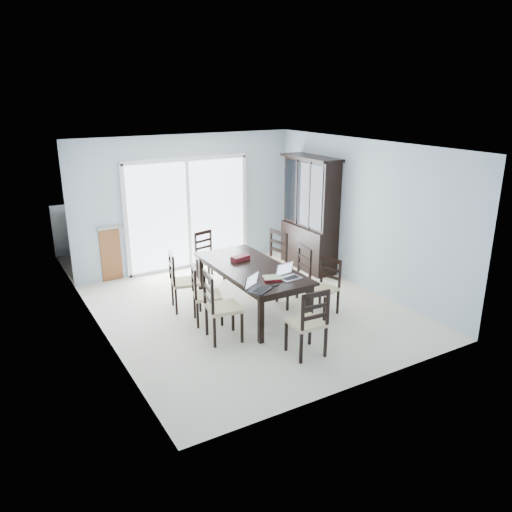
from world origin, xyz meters
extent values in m
plane|color=silver|center=(0.00, 0.00, 0.00)|extent=(5.00, 5.00, 0.00)
plane|color=white|center=(0.00, 0.00, 2.60)|extent=(5.00, 5.00, 0.00)
cube|color=#A5B6C5|center=(0.00, 2.50, 1.30)|extent=(4.50, 0.02, 2.60)
cube|color=#A5B6C5|center=(-2.25, 0.00, 1.30)|extent=(0.02, 5.00, 2.60)
cube|color=#A5B6C5|center=(2.25, 0.00, 1.30)|extent=(0.02, 5.00, 2.60)
cube|color=gray|center=(0.00, 3.50, -0.05)|extent=(4.50, 2.00, 0.10)
cube|color=#99999E|center=(0.00, 4.50, 0.55)|extent=(4.50, 0.06, 1.10)
cube|color=black|center=(0.00, 0.00, 0.73)|extent=(1.00, 2.20, 0.04)
cube|color=black|center=(0.00, 0.00, 0.67)|extent=(0.88, 2.08, 0.10)
cube|color=black|center=(-0.42, -1.00, 0.34)|extent=(0.07, 0.07, 0.69)
cube|color=black|center=(0.42, -1.00, 0.34)|extent=(0.07, 0.07, 0.69)
cube|color=black|center=(-0.42, 1.00, 0.34)|extent=(0.07, 0.07, 0.69)
cube|color=black|center=(0.42, 1.00, 0.34)|extent=(0.07, 0.07, 0.69)
cube|color=black|center=(2.01, 1.25, 0.42)|extent=(0.45, 1.30, 0.85)
cube|color=black|center=(2.04, 1.25, 1.50)|extent=(0.38, 1.30, 1.30)
cube|color=black|center=(2.01, 1.25, 2.17)|extent=(0.50, 1.38, 0.05)
cube|color=black|center=(1.84, 0.83, 1.50)|extent=(0.02, 0.36, 1.18)
cube|color=black|center=(1.84, 1.25, 1.50)|extent=(0.02, 0.36, 1.18)
cube|color=black|center=(1.84, 1.67, 1.50)|extent=(0.02, 0.36, 1.18)
cube|color=silver|center=(0.00, 2.48, 1.05)|extent=(2.40, 0.02, 2.10)
cube|color=white|center=(0.00, 2.46, 2.14)|extent=(2.52, 0.05, 0.08)
cube|color=white|center=(0.00, 2.46, 1.05)|extent=(0.06, 0.05, 2.10)
cube|color=white|center=(0.00, 2.46, 0.03)|extent=(2.52, 0.05, 0.05)
cube|color=black|center=(-0.97, -0.40, 0.22)|extent=(0.04, 0.04, 0.45)
cube|color=black|center=(-1.03, -0.80, 0.22)|extent=(0.04, 0.04, 0.45)
cube|color=black|center=(-0.58, -0.47, 0.22)|extent=(0.04, 0.04, 0.45)
cube|color=black|center=(-0.64, -0.86, 0.22)|extent=(0.04, 0.04, 0.45)
cube|color=#C6B284|center=(-0.81, -0.63, 0.48)|extent=(0.50, 0.50, 0.05)
cube|color=black|center=(-0.89, 0.20, 0.20)|extent=(0.04, 0.04, 0.41)
cube|color=black|center=(-1.00, -0.14, 0.20)|extent=(0.04, 0.04, 0.41)
cube|color=black|center=(-0.55, 0.10, 0.20)|extent=(0.04, 0.04, 0.41)
cube|color=black|center=(-0.65, -0.24, 0.20)|extent=(0.04, 0.04, 0.41)
cube|color=#C6B284|center=(-0.77, -0.02, 0.43)|extent=(0.50, 0.50, 0.05)
cube|color=black|center=(-1.01, 0.84, 0.21)|extent=(0.04, 0.04, 0.43)
cube|color=black|center=(-1.09, 0.47, 0.21)|extent=(0.04, 0.04, 0.43)
cube|color=black|center=(-0.64, 0.76, 0.21)|extent=(0.04, 0.04, 0.43)
cube|color=black|center=(-0.72, 0.39, 0.21)|extent=(0.04, 0.04, 0.43)
cube|color=#C6B284|center=(-0.87, 0.61, 0.45)|extent=(0.50, 0.50, 0.05)
cube|color=black|center=(1.12, -0.78, 0.20)|extent=(0.04, 0.04, 0.39)
cube|color=black|center=(1.03, -0.45, 0.20)|extent=(0.04, 0.04, 0.39)
cube|color=black|center=(0.79, -0.88, 0.20)|extent=(0.04, 0.04, 0.39)
cube|color=black|center=(0.69, -0.54, 0.20)|extent=(0.04, 0.04, 0.39)
cube|color=#C6B284|center=(0.91, -0.66, 0.42)|extent=(0.47, 0.47, 0.05)
cube|color=black|center=(0.88, -0.32, 0.22)|extent=(0.04, 0.04, 0.43)
cube|color=black|center=(0.93, 0.06, 0.22)|extent=(0.04, 0.04, 0.43)
cube|color=black|center=(0.51, -0.28, 0.22)|extent=(0.04, 0.04, 0.43)
cube|color=black|center=(0.55, 0.10, 0.22)|extent=(0.04, 0.04, 0.43)
cube|color=#C6B284|center=(0.72, -0.11, 0.46)|extent=(0.47, 0.47, 0.05)
cube|color=black|center=(0.98, 0.51, 0.23)|extent=(0.04, 0.04, 0.45)
cube|color=black|center=(0.91, 0.91, 0.23)|extent=(0.04, 0.04, 0.45)
cube|color=black|center=(0.59, 0.44, 0.23)|extent=(0.04, 0.04, 0.45)
cube|color=black|center=(0.52, 0.84, 0.23)|extent=(0.04, 0.04, 0.45)
cube|color=#C6B284|center=(0.75, 0.68, 0.48)|extent=(0.51, 0.51, 0.05)
cube|color=black|center=(-0.26, -1.74, 0.21)|extent=(0.04, 0.04, 0.43)
cube|color=black|center=(0.12, -1.76, 0.21)|extent=(0.04, 0.04, 0.43)
cube|color=black|center=(-0.24, -1.36, 0.21)|extent=(0.04, 0.04, 0.43)
cube|color=black|center=(0.14, -1.38, 0.21)|extent=(0.04, 0.04, 0.43)
cube|color=#C6B284|center=(-0.06, -1.56, 0.45)|extent=(0.44, 0.44, 0.05)
cube|color=black|center=(0.16, 1.81, 0.20)|extent=(0.04, 0.04, 0.40)
cube|color=black|center=(-0.18, 1.73, 0.20)|extent=(0.04, 0.04, 0.40)
cube|color=black|center=(0.24, 1.47, 0.20)|extent=(0.04, 0.04, 0.40)
cube|color=black|center=(-0.10, 1.39, 0.20)|extent=(0.04, 0.04, 0.40)
cube|color=#C6B284|center=(0.03, 1.60, 0.42)|extent=(0.47, 0.47, 0.05)
cube|color=black|center=(-0.38, -0.91, 0.76)|extent=(0.40, 0.36, 0.02)
cube|color=silver|center=(-0.38, -0.91, 0.87)|extent=(0.27, 0.17, 0.17)
cube|color=silver|center=(0.23, -0.74, 0.76)|extent=(0.34, 0.25, 0.02)
cube|color=silver|center=(0.23, -0.74, 0.87)|extent=(0.28, 0.07, 0.16)
cube|color=maroon|center=(-0.02, -0.65, 0.77)|extent=(0.30, 0.27, 0.03)
cube|color=gold|center=(-0.01, -0.65, 0.79)|extent=(0.31, 0.27, 0.01)
cube|color=black|center=(-0.11, -0.86, 0.76)|extent=(0.13, 0.08, 0.01)
cube|color=#4C0F1C|center=(0.00, 0.36, 0.79)|extent=(0.32, 0.20, 0.07)
cube|color=brown|center=(-0.83, 3.41, 0.49)|extent=(2.08, 1.88, 0.98)
cube|color=gray|center=(-0.83, 3.41, 1.01)|extent=(2.14, 1.94, 0.07)
camera|label=1|loc=(-3.63, -6.37, 3.35)|focal=35.00mm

